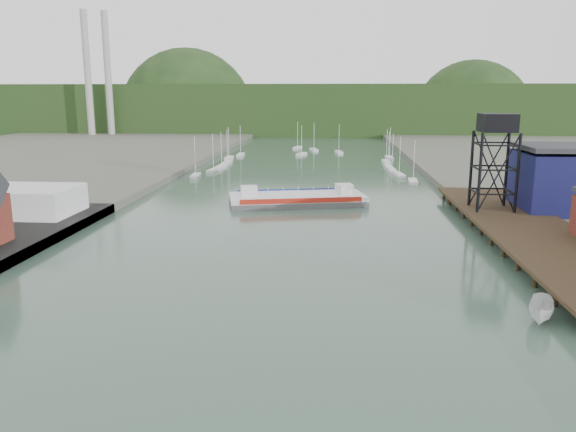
# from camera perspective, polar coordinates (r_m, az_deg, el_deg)

# --- Properties ---
(ground) EXTENTS (600.00, 600.00, 0.00)m
(ground) POSITION_cam_1_polar(r_m,az_deg,el_deg) (44.57, -6.59, -16.42)
(ground) COLOR #304A3C
(ground) RESTS_ON ground
(east_pier) EXTENTS (14.00, 70.00, 2.45)m
(east_pier) POSITION_cam_1_polar(r_m,az_deg,el_deg) (90.31, 23.21, -1.14)
(east_pier) COLOR black
(east_pier) RESTS_ON ground
(white_shed) EXTENTS (18.00, 12.00, 4.50)m
(white_shed) POSITION_cam_1_polar(r_m,az_deg,el_deg) (103.95, -25.51, 1.42)
(white_shed) COLOR silver
(white_shed) RESTS_ON west_quay
(lift_tower) EXTENTS (6.50, 6.50, 16.00)m
(lift_tower) POSITION_cam_1_polar(r_m,az_deg,el_deg) (100.16, 20.46, 8.29)
(lift_tower) COLOR black
(lift_tower) RESTS_ON east_pier
(marina_sailboats) EXTENTS (57.71, 92.65, 0.90)m
(marina_sailboats) POSITION_cam_1_polar(r_m,az_deg,el_deg) (178.17, 2.03, 5.56)
(marina_sailboats) COLOR silver
(marina_sailboats) RESTS_ON ground
(smokestacks) EXTENTS (11.20, 8.20, 60.00)m
(smokestacks) POSITION_cam_1_polar(r_m,az_deg,el_deg) (293.93, -18.75, 13.39)
(smokestacks) COLOR #A2A29D
(smokestacks) RESTS_ON ground
(distant_hills) EXTENTS (500.00, 120.00, 80.00)m
(distant_hills) POSITION_cam_1_polar(r_m,az_deg,el_deg) (340.02, 2.63, 10.48)
(distant_hills) COLOR black
(distant_hills) RESTS_ON ground
(chain_ferry) EXTENTS (28.01, 16.06, 3.79)m
(chain_ferry) POSITION_cam_1_polar(r_m,az_deg,el_deg) (110.67, 0.93, 1.78)
(chain_ferry) COLOR #4D4E50
(chain_ferry) RESTS_ON ground
(motorboat) EXTENTS (4.30, 6.27, 2.27)m
(motorboat) POSITION_cam_1_polar(r_m,az_deg,el_deg) (59.32, 24.35, -8.77)
(motorboat) COLOR silver
(motorboat) RESTS_ON ground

